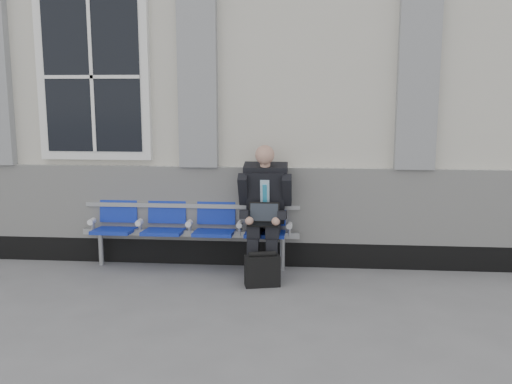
# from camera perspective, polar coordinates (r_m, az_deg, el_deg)

# --- Properties ---
(ground) EXTENTS (70.00, 70.00, 0.00)m
(ground) POSITION_cam_1_polar(r_m,az_deg,el_deg) (6.28, -22.81, -10.12)
(ground) COLOR slate
(ground) RESTS_ON ground
(station_building) EXTENTS (14.40, 4.40, 4.49)m
(station_building) POSITION_cam_1_polar(r_m,az_deg,el_deg) (9.13, -13.59, 10.59)
(station_building) COLOR beige
(station_building) RESTS_ON ground
(bench) EXTENTS (2.60, 0.47, 0.91)m
(bench) POSITION_cam_1_polar(r_m,az_deg,el_deg) (6.83, -6.59, -2.99)
(bench) COLOR #9EA0A3
(bench) RESTS_ON ground
(businessman) EXTENTS (0.61, 0.82, 1.49)m
(businessman) POSITION_cam_1_polar(r_m,az_deg,el_deg) (6.52, 0.88, -1.34)
(businessman) COLOR black
(businessman) RESTS_ON ground
(briefcase) EXTENTS (0.40, 0.24, 0.39)m
(briefcase) POSITION_cam_1_polar(r_m,az_deg,el_deg) (6.20, 0.64, -7.83)
(briefcase) COLOR black
(briefcase) RESTS_ON ground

